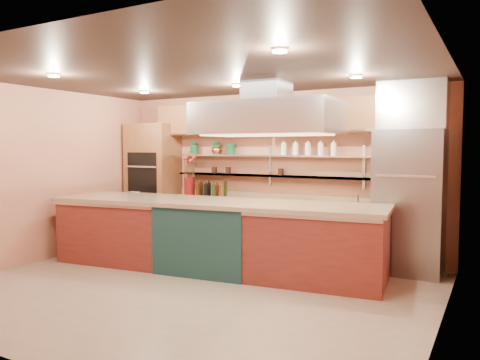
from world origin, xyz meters
The scene contains 21 objects.
floor centered at (0.00, 0.00, -0.01)m, with size 6.00×5.00×0.02m, color gray.
ceiling centered at (0.00, 0.00, 2.80)m, with size 6.00×5.00×0.02m, color black.
wall_back centered at (0.00, 2.50, 1.40)m, with size 6.00×0.04×2.80m, color #B47155.
wall_front centered at (0.00, -2.50, 1.40)m, with size 6.00×0.04×2.80m, color #B47155.
wall_left centered at (-3.00, 0.00, 1.40)m, with size 0.04×5.00×2.80m, color #B47155.
wall_right centered at (3.00, 0.00, 1.40)m, with size 0.04×5.00×2.80m, color #B47155.
oven_stack centered at (-2.45, 2.18, 1.15)m, with size 0.95×0.64×2.30m, color brown.
refrigerator centered at (2.35, 2.14, 1.05)m, with size 0.95×0.72×2.10m, color gray.
back_counter centered at (-0.05, 2.20, 0.47)m, with size 3.84×0.64×0.93m, color tan.
wall_shelf_lower centered at (-0.05, 2.37, 1.35)m, with size 3.60×0.26×0.03m, color silver.
wall_shelf_upper centered at (-0.05, 2.37, 1.70)m, with size 3.60×0.26×0.03m, color silver.
upper_cabinets centered at (0.00, 2.32, 2.35)m, with size 4.60×0.36×0.55m, color brown.
range_hood centered at (0.64, 0.90, 2.25)m, with size 2.00×1.00×0.45m, color silver.
ceiling_downlights centered at (0.00, 0.20, 2.77)m, with size 4.00×2.80×0.02m, color #FFE5A5.
island centered at (-0.26, 0.90, 0.53)m, with size 5.03×1.09×1.05m, color maroon.
flower_vase centered at (-1.56, 2.15, 1.11)m, with size 0.20×0.20×0.35m, color maroon.
oil_bottle_cluster centered at (-1.17, 2.15, 1.06)m, with size 0.82×0.23×0.26m, color black.
kitchen_scale centered at (0.73, 2.15, 0.98)m, with size 0.16×0.12×0.09m, color white.
bar_faucet centered at (1.58, 2.25, 1.03)m, with size 0.03×0.03×0.20m, color white.
copper_kettle centered at (-1.09, 2.37, 1.79)m, with size 0.19×0.19×0.15m, color #D55C31.
green_canister centered at (-0.79, 2.37, 1.81)m, with size 0.16×0.16×0.19m, color #0F4925.
Camera 1 is at (3.48, -4.98, 1.84)m, focal length 35.00 mm.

